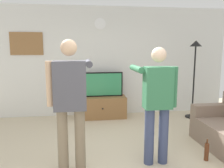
# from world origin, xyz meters

# --- Properties ---
(back_wall) EXTENTS (6.40, 0.10, 2.70)m
(back_wall) POSITION_xyz_m (0.00, 2.95, 1.35)
(back_wall) COLOR silver
(back_wall) RESTS_ON ground_plane
(tv_stand) EXTENTS (1.17, 0.51, 0.52)m
(tv_stand) POSITION_xyz_m (-0.09, 2.60, 0.26)
(tv_stand) COLOR olive
(tv_stand) RESTS_ON ground_plane
(television) EXTENTS (1.03, 0.07, 0.59)m
(television) POSITION_xyz_m (-0.09, 2.65, 0.82)
(television) COLOR black
(television) RESTS_ON tv_stand
(wall_clock) EXTENTS (0.27, 0.03, 0.27)m
(wall_clock) POSITION_xyz_m (-0.09, 2.89, 2.27)
(wall_clock) COLOR white
(framed_picture) EXTENTS (0.75, 0.04, 0.53)m
(framed_picture) POSITION_xyz_m (-1.83, 2.90, 1.79)
(framed_picture) COLOR olive
(floor_lamp) EXTENTS (0.32, 0.32, 1.87)m
(floor_lamp) POSITION_xyz_m (2.12, 2.31, 1.33)
(floor_lamp) COLOR black
(floor_lamp) RESTS_ON ground_plane
(person_standing_nearer_lamp) EXTENTS (0.60, 0.78, 1.79)m
(person_standing_nearer_lamp) POSITION_xyz_m (-0.72, 0.18, 1.02)
(person_standing_nearer_lamp) COLOR #7A6B56
(person_standing_nearer_lamp) RESTS_ON ground_plane
(person_standing_nearer_couch) EXTENTS (0.57, 0.78, 1.70)m
(person_standing_nearer_couch) POSITION_xyz_m (0.50, 0.28, 0.96)
(person_standing_nearer_couch) COLOR #384266
(person_standing_nearer_couch) RESTS_ON ground_plane
(beverage_bottle) EXTENTS (0.07, 0.07, 0.34)m
(beverage_bottle) POSITION_xyz_m (1.28, 0.23, 0.14)
(beverage_bottle) COLOR #592D19
(beverage_bottle) RESTS_ON ground_plane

